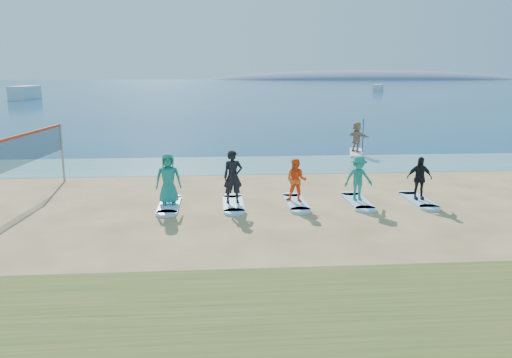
{
  "coord_description": "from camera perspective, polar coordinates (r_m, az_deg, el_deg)",
  "views": [
    {
      "loc": [
        -1.46,
        -14.11,
        4.57
      ],
      "look_at": [
        -0.2,
        2.0,
        1.1
      ],
      "focal_mm": 35.0,
      "sensor_mm": 36.0,
      "label": 1
    }
  ],
  "objects": [
    {
      "name": "student_0",
      "position": [
        17.38,
        -9.99,
        0.01
      ],
      "size": [
        0.93,
        0.67,
        1.78
      ],
      "primitive_type": "imported",
      "rotation": [
        0.0,
        0.0,
        0.13
      ],
      "color": "#1B8277",
      "rests_on": "surfboard_0"
    },
    {
      "name": "boat_offshore_b",
      "position": [
        127.83,
        13.77,
        9.73
      ],
      "size": [
        4.22,
        6.3,
        1.65
      ],
      "primitive_type": "cube",
      "rotation": [
        0.0,
        0.0,
        -0.4
      ],
      "color": "silver",
      "rests_on": "ground"
    },
    {
      "name": "paddleboarder",
      "position": [
        28.97,
        11.45,
        4.75
      ],
      "size": [
        1.08,
        1.66,
        1.71
      ],
      "primitive_type": "imported",
      "rotation": [
        0.0,
        0.0,
        1.97
      ],
      "color": "tan",
      "rests_on": "paddleboard"
    },
    {
      "name": "student_3",
      "position": [
        18.01,
        11.63,
        0.09
      ],
      "size": [
        1.1,
        0.7,
        1.61
      ],
      "primitive_type": "imported",
      "rotation": [
        0.0,
        0.0,
        0.11
      ],
      "color": "#1B8677",
      "rests_on": "surfboard_3"
    },
    {
      "name": "paddleboard",
      "position": [
        29.1,
        11.37,
        2.96
      ],
      "size": [
        1.43,
        3.08,
        0.12
      ],
      "primitive_type": "cube",
      "rotation": [
        0.0,
        0.0,
        -0.25
      ],
      "color": "silver",
      "rests_on": "ground"
    },
    {
      "name": "student_1",
      "position": [
        17.3,
        -2.65,
        0.25
      ],
      "size": [
        0.74,
        0.55,
        1.85
      ],
      "primitive_type": "imported",
      "rotation": [
        0.0,
        0.0,
        0.17
      ],
      "color": "black",
      "rests_on": "surfboard_1"
    },
    {
      "name": "student_4",
      "position": [
        18.76,
        18.16,
        0.1
      ],
      "size": [
        0.93,
        0.44,
        1.54
      ],
      "primitive_type": "imported",
      "rotation": [
        0.0,
        0.0,
        -0.08
      ],
      "color": "black",
      "rests_on": "surfboard_4"
    },
    {
      "name": "boat_offshore_a",
      "position": [
        94.22,
        -24.84,
        8.23
      ],
      "size": [
        2.84,
        8.12,
        2.28
      ],
      "primitive_type": "cube",
      "rotation": [
        0.0,
        0.0,
        -0.02
      ],
      "color": "silver",
      "rests_on": "ground"
    },
    {
      "name": "student_2",
      "position": [
        17.54,
        4.63,
        -0.15
      ],
      "size": [
        0.9,
        0.81,
        1.53
      ],
      "primitive_type": "imported",
      "rotation": [
        0.0,
        0.0,
        -0.37
      ],
      "color": "#FB591A",
      "rests_on": "surfboard_2"
    },
    {
      "name": "island_ridge",
      "position": [
        328.62,
        12.84,
        11.02
      ],
      "size": [
        220.0,
        56.0,
        18.0
      ],
      "primitive_type": "ellipsoid",
      "color": "slate",
      "rests_on": "ground"
    },
    {
      "name": "surfboard_1",
      "position": [
        17.52,
        -2.62,
        -2.86
      ],
      "size": [
        0.7,
        2.2,
        0.09
      ],
      "primitive_type": "cube",
      "color": "#A4DDFF",
      "rests_on": "ground"
    },
    {
      "name": "surfboard_0",
      "position": [
        17.6,
        -9.88,
        -2.96
      ],
      "size": [
        0.7,
        2.2,
        0.09
      ],
      "primitive_type": "cube",
      "color": "#A4DDFF",
      "rests_on": "ground"
    },
    {
      "name": "surfboard_2",
      "position": [
        17.73,
        4.58,
        -2.71
      ],
      "size": [
        0.7,
        2.2,
        0.09
      ],
      "primitive_type": "cube",
      "color": "#A4DDFF",
      "rests_on": "ground"
    },
    {
      "name": "surfboard_4",
      "position": [
        18.93,
        18.0,
        -2.31
      ],
      "size": [
        0.7,
        2.2,
        0.09
      ],
      "primitive_type": "cube",
      "color": "#A4DDFF",
      "rests_on": "ground"
    },
    {
      "name": "shallow_water",
      "position": [
        25.07,
        -1.05,
        1.63
      ],
      "size": [
        600.0,
        600.0,
        0.0
      ],
      "primitive_type": "plane",
      "color": "teal",
      "rests_on": "ground"
    },
    {
      "name": "ocean",
      "position": [
        174.18,
        -4.06,
        10.58
      ],
      "size": [
        600.0,
        600.0,
        0.0
      ],
      "primitive_type": "plane",
      "color": "navy",
      "rests_on": "ground"
    },
    {
      "name": "surfboard_3",
      "position": [
        18.21,
        11.51,
        -2.52
      ],
      "size": [
        0.7,
        2.2,
        0.09
      ],
      "primitive_type": "cube",
      "color": "#A4DDFF",
      "rests_on": "ground"
    },
    {
      "name": "volleyball_net",
      "position": [
        18.34,
        -26.37,
        2.5
      ],
      "size": [
        0.75,
        9.07,
        2.5
      ],
      "rotation": [
        0.0,
        0.0,
        -0.07
      ],
      "color": "gray",
      "rests_on": "ground"
    },
    {
      "name": "ground",
      "position": [
        14.9,
        1.39,
        -5.74
      ],
      "size": [
        600.0,
        600.0,
        0.0
      ],
      "primitive_type": "plane",
      "color": "tan",
      "rests_on": "ground"
    }
  ]
}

